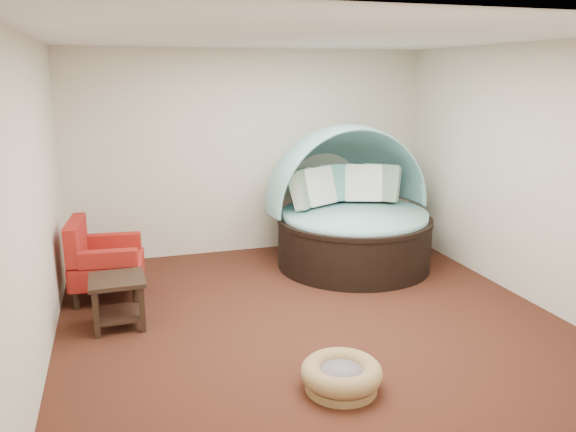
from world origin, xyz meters
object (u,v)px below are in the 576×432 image
object	(u,v)px
side_table	(118,295)
pet_basket	(341,375)
canopy_daybed	(351,200)
red_armchair	(102,261)

from	to	relation	value
side_table	pet_basket	bearing A→B (deg)	-45.96
canopy_daybed	side_table	distance (m)	3.24
red_armchair	side_table	bearing A→B (deg)	-73.94
canopy_daybed	side_table	size ratio (longest dim) A/B	4.13
canopy_daybed	red_armchair	xyz separation A→B (m)	(-3.14, -0.27, -0.44)
canopy_daybed	side_table	world-z (taller)	canopy_daybed
pet_basket	red_armchair	distance (m)	3.21
red_armchair	pet_basket	bearing A→B (deg)	-49.08
canopy_daybed	red_armchair	distance (m)	3.18
canopy_daybed	pet_basket	size ratio (longest dim) A/B	2.67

